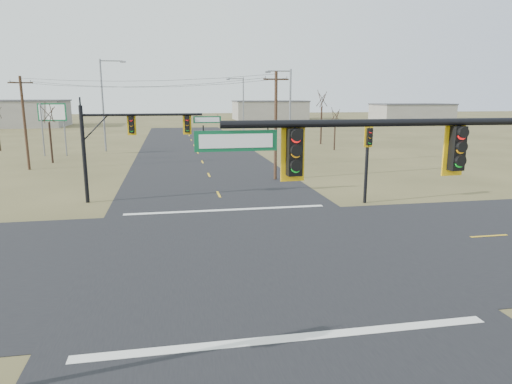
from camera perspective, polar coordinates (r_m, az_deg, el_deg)
ground at (r=20.30m, az=-1.11°, el=-7.46°), size 320.00×320.00×0.00m
road_ew at (r=20.30m, az=-1.11°, el=-7.43°), size 160.00×14.00×0.02m
road_ns at (r=20.30m, az=-1.11°, el=-7.43°), size 14.00×160.00×0.02m
stop_bar_near at (r=13.59m, az=4.39°, el=-17.73°), size 12.00×0.40×0.01m
stop_bar_far at (r=27.41m, az=-3.71°, el=-2.25°), size 12.00×0.40×0.01m
mast_arm_near at (r=12.07m, az=24.26°, el=2.19°), size 10.33×0.43×6.75m
mast_arm_far at (r=30.27m, az=-14.78°, el=7.27°), size 8.82×0.42×6.16m
pedestal_signal_ne at (r=29.41m, az=13.85°, el=5.34°), size 0.56×0.50×4.96m
utility_pole_near at (r=36.88m, az=2.48°, el=8.46°), size 2.10×0.40×8.59m
utility_pole_far at (r=46.93m, az=-26.96°, el=7.87°), size 2.07×0.34×8.46m
highway_sign at (r=56.49m, az=-24.09°, el=8.36°), size 3.13×0.53×5.90m
streetlight_a at (r=44.94m, az=4.03°, el=9.94°), size 2.57×0.31×9.22m
streetlight_b at (r=68.83m, az=-1.76°, el=10.73°), size 2.62×0.38×9.35m
streetlight_c at (r=59.07m, az=-18.40°, el=10.83°), size 3.07×0.41×10.98m
bare_tree_a at (r=50.66m, az=-24.55°, el=9.06°), size 2.86×2.86×6.45m
bare_tree_c at (r=58.27m, az=9.89°, el=9.48°), size 2.46×2.46×5.58m
bare_tree_d at (r=65.32m, az=8.25°, el=11.49°), size 3.60×3.60×7.85m
warehouse_mid at (r=131.99m, az=1.73°, el=10.14°), size 20.00×12.00×5.00m
warehouse_right at (r=119.13m, az=18.86°, el=9.20°), size 18.00×10.00×4.50m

